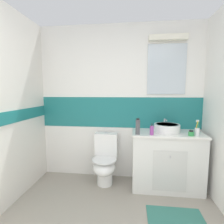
# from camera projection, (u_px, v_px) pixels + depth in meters

# --- Properties ---
(wall_back_tiled) EXTENTS (3.20, 0.20, 2.50)m
(wall_back_tiled) POSITION_uv_depth(u_px,v_px,m) (120.00, 102.00, 2.85)
(wall_back_tiled) COLOR white
(wall_back_tiled) RESTS_ON ground_plane
(vanity_cabinet) EXTENTS (1.01, 0.53, 0.85)m
(vanity_cabinet) POSITION_uv_depth(u_px,v_px,m) (166.00, 160.00, 2.57)
(vanity_cabinet) COLOR silver
(vanity_cabinet) RESTS_ON ground_plane
(sink_basin) EXTENTS (0.38, 0.42, 0.17)m
(sink_basin) POSITION_uv_depth(u_px,v_px,m) (167.00, 128.00, 2.55)
(sink_basin) COLOR white
(sink_basin) RESTS_ON vanity_cabinet
(toilet) EXTENTS (0.37, 0.50, 0.79)m
(toilet) POSITION_uv_depth(u_px,v_px,m) (105.00, 161.00, 2.70)
(toilet) COLOR white
(toilet) RESTS_ON ground_plane
(toothbrush_cup) EXTENTS (0.06, 0.06, 0.22)m
(toothbrush_cup) POSITION_uv_depth(u_px,v_px,m) (197.00, 131.00, 2.31)
(toothbrush_cup) COLOR white
(toothbrush_cup) RESTS_ON vanity_cabinet
(soap_dispenser) EXTENTS (0.05, 0.05, 0.16)m
(soap_dispenser) POSITION_uv_depth(u_px,v_px,m) (152.00, 130.00, 2.37)
(soap_dispenser) COLOR #993F99
(soap_dispenser) RESTS_ON vanity_cabinet
(shampoo_bottle_tall) EXTENTS (0.06, 0.06, 0.23)m
(shampoo_bottle_tall) POSITION_uv_depth(u_px,v_px,m) (138.00, 127.00, 2.38)
(shampoo_bottle_tall) COLOR #4C4C51
(shampoo_bottle_tall) RESTS_ON vanity_cabinet
(hair_gel_jar) EXTENTS (0.07, 0.07, 0.08)m
(hair_gel_jar) POSITION_uv_depth(u_px,v_px,m) (191.00, 133.00, 2.31)
(hair_gel_jar) COLOR green
(hair_gel_jar) RESTS_ON vanity_cabinet
(bath_mat) EXTENTS (0.64, 0.41, 0.01)m
(bath_mat) POSITION_uv_depth(u_px,v_px,m) (176.00, 219.00, 1.95)
(bath_mat) COLOR #337266
(bath_mat) RESTS_ON ground_plane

